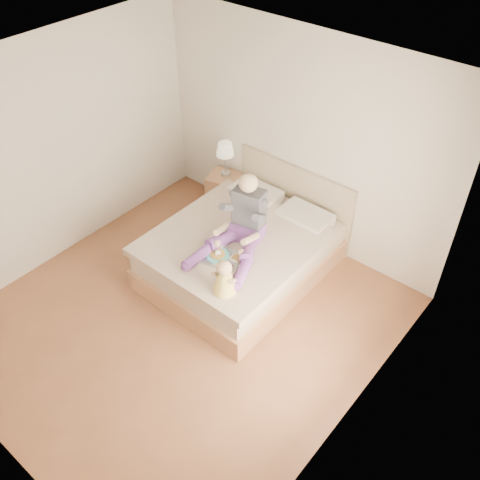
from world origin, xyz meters
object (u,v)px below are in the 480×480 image
Objects in this scene: bed at (245,250)px; tray at (224,257)px; adult at (241,226)px; baby at (225,279)px; nightstand at (225,192)px.

tray is at bearing -75.23° from bed.
bed reaches higher than tray.
baby is at bearing -73.95° from adult.
bed is 0.59m from adult.
bed is at bearing 107.30° from adult.
baby is at bearing -57.96° from tray.
nightstand is 0.50× the size of adult.
bed is 1.28m from nightstand.
nightstand is at bearing 126.99° from adult.
adult is 2.71× the size of baby.
bed is 2.01× the size of adult.
baby is at bearing -62.48° from bed.
tray is (1.14, -1.31, 0.37)m from nightstand.
nightstand is 1.59m from adult.
adult is (1.10, -0.99, 0.59)m from nightstand.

